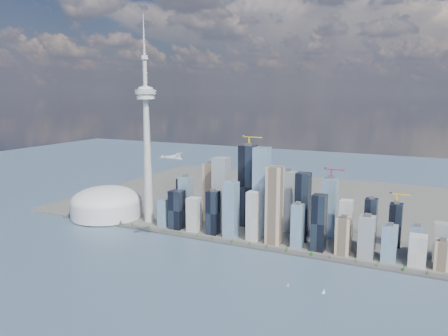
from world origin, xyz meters
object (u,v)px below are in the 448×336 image
at_px(sailboat_east, 324,292).
at_px(sailboat_west, 288,285).
at_px(dome_stadium, 107,204).
at_px(needle_tower, 147,137).
at_px(airplane, 171,157).

bearing_deg(sailboat_east, sailboat_west, 157.51).
relative_size(dome_stadium, sailboat_east, 21.68).
relative_size(needle_tower, dome_stadium, 2.75).
distance_m(airplane, sailboat_west, 353.54).
relative_size(dome_stadium, airplane, 3.21).
bearing_deg(needle_tower, airplane, -43.11).
height_order(needle_tower, sailboat_west, needle_tower).
distance_m(dome_stadium, sailboat_west, 646.10).
height_order(dome_stadium, sailboat_west, dome_stadium).
bearing_deg(sailboat_east, needle_tower, 134.74).
bearing_deg(airplane, sailboat_west, 2.04).
relative_size(needle_tower, sailboat_east, 59.67).
height_order(dome_stadium, airplane, airplane).
xyz_separation_m(needle_tower, airplane, (191.02, -178.79, -18.82)).
bearing_deg(sailboat_west, needle_tower, 178.02).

